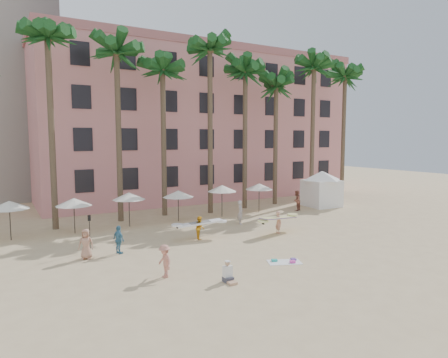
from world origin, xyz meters
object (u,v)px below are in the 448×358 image
carrier_white (200,226)px  pink_hotel (194,127)px  carrier_yellow (278,220)px  cabana (322,185)px

carrier_white → pink_hotel: bearing=65.1°
carrier_white → carrier_yellow: bearing=-13.5°
pink_hotel → carrier_white: bearing=-114.9°
cabana → carrier_white: (-16.21, -5.57, -1.21)m
carrier_yellow → carrier_white: 5.69m
cabana → carrier_white: 17.18m
carrier_yellow → carrier_white: size_ratio=1.08×
pink_hotel → carrier_yellow: size_ratio=10.22×
pink_hotel → carrier_white: size_ratio=11.02×
pink_hotel → cabana: (7.15, -13.91, -5.93)m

